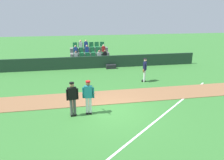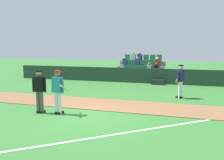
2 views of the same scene
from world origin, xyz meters
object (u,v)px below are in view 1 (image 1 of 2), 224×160
Objects in this scene: batter_teal_jersey at (89,96)px; umpire_home_plate at (72,97)px; equipment_bag at (111,67)px; runner_navy_jersey at (145,69)px.

batter_teal_jersey is 0.79m from umpire_home_plate.
batter_teal_jersey reaches higher than equipment_bag.
batter_teal_jersey is 1.96× the size of equipment_bag.
umpire_home_plate is at bearing -138.18° from runner_navy_jersey.
umpire_home_plate is 9.86m from equipment_bag.
batter_teal_jersey is at bearing 5.51° from umpire_home_plate.
umpire_home_plate is 1.96× the size of equipment_bag.
equipment_bag is at bearing 72.54° from batter_teal_jersey.
equipment_bag is (2.85, 9.06, -0.79)m from batter_teal_jersey.
runner_navy_jersey reaches higher than equipment_bag.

